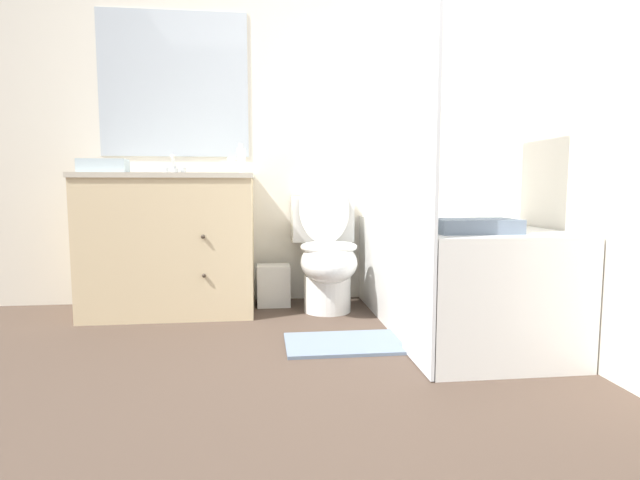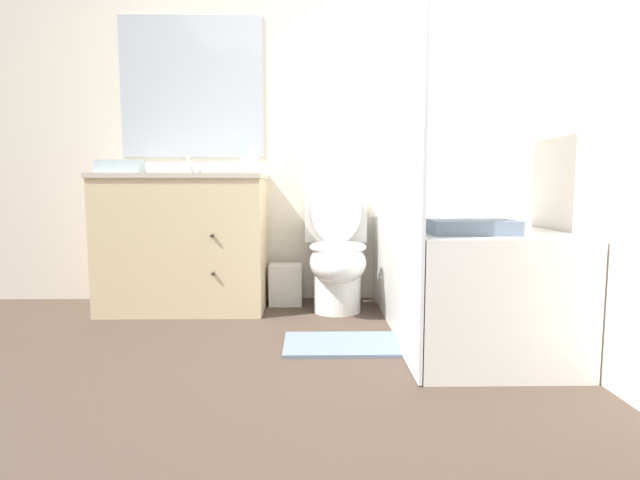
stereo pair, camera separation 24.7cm
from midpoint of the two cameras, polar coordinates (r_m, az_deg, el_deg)
ground_plane at (r=1.82m, az=-5.18°, el=-19.20°), size 14.00×14.00×0.00m
wall_back at (r=3.49m, az=-6.33°, el=13.83°), size 8.00×0.06×2.50m
wall_right at (r=2.89m, az=20.62°, el=15.10°), size 0.05×2.79×2.50m
vanity_cabinet at (r=3.25m, az=-18.73°, el=-0.26°), size 1.02×0.59×0.86m
sink_faucet at (r=3.41m, az=-18.35°, el=7.72°), size 0.14×0.12×0.12m
toilet at (r=3.14m, az=-1.50°, el=-1.72°), size 0.41×0.66×0.86m
bathtub at (r=2.84m, az=12.02°, el=-3.91°), size 0.69×1.58×0.58m
shower_curtain at (r=2.14m, az=8.26°, el=11.50°), size 0.01×0.41×1.95m
wastebasket at (r=3.32m, az=-7.47°, el=-5.17°), size 0.21×0.18×0.27m
tissue_box at (r=3.23m, az=-12.20°, el=8.15°), size 0.13×0.11×0.11m
soap_dispenser at (r=3.20m, az=-11.21°, el=8.92°), size 0.05×0.05×0.19m
hand_towel_folded at (r=3.17m, az=-25.64°, el=7.66°), size 0.26×0.12×0.08m
bath_towel_folded at (r=2.24m, az=14.31°, el=1.56°), size 0.36×0.22×0.06m
bath_mat at (r=2.51m, az=0.10°, el=-11.76°), size 0.60×0.37×0.02m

